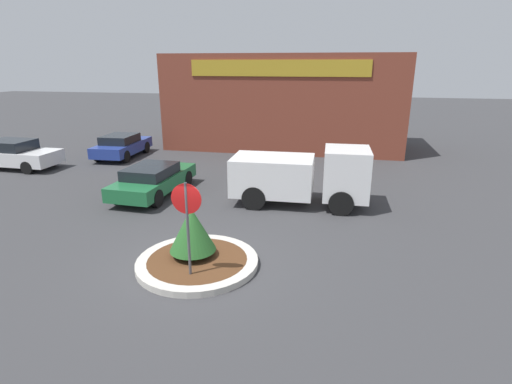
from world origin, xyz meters
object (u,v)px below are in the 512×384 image
at_px(utility_truck, 301,175).
at_px(parked_sedan_blue, 122,145).
at_px(parked_sedan_white, 15,154).
at_px(stop_sign, 187,214).
at_px(parked_sedan_green, 153,179).

relative_size(utility_truck, parked_sedan_blue, 1.22).
distance_m(utility_truck, parked_sedan_white, 15.31).
bearing_deg(parked_sedan_white, utility_truck, -8.66).
bearing_deg(stop_sign, parked_sedan_blue, 125.76).
bearing_deg(parked_sedan_blue, utility_truck, -120.98).
distance_m(stop_sign, parked_sedan_white, 15.73).
xyz_separation_m(parked_sedan_white, parked_sedan_blue, (4.07, 3.53, -0.05)).
xyz_separation_m(parked_sedan_blue, parked_sedan_green, (4.93, -6.12, -0.02)).
bearing_deg(parked_sedan_green, stop_sign, -145.11).
relative_size(stop_sign, parked_sedan_white, 0.58).
bearing_deg(stop_sign, parked_sedan_green, 122.50).
relative_size(parked_sedan_white, parked_sedan_green, 0.96).
height_order(stop_sign, parked_sedan_green, stop_sign).
bearing_deg(utility_truck, stop_sign, -110.03).
bearing_deg(parked_sedan_green, parked_sedan_blue, 41.22).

